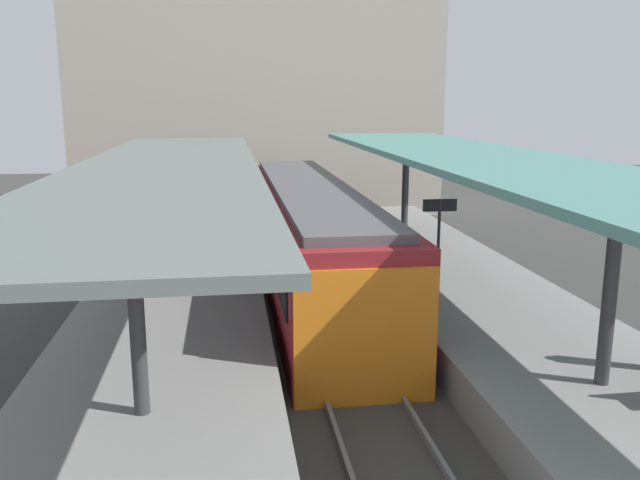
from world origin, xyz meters
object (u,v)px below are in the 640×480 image
Objects in this scene: passenger_far_end at (153,238)px; passenger_mid_platform at (190,221)px; commuter_train at (310,237)px; platform_sign at (439,221)px.

passenger_mid_platform is at bearing 68.93° from passenger_far_end.
commuter_train reaches higher than platform_sign.
passenger_mid_platform is at bearing 143.12° from platform_sign.
passenger_far_end is (-0.92, -2.39, -0.05)m from passenger_mid_platform.
passenger_far_end is at bearing 160.97° from platform_sign.
passenger_mid_platform is 2.56m from passenger_far_end.
commuter_train is 9.78× the size of passenger_far_end.
commuter_train is at bearing 137.10° from platform_sign.
commuter_train is 4.56m from passenger_far_end.
platform_sign is 8.07m from passenger_far_end.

